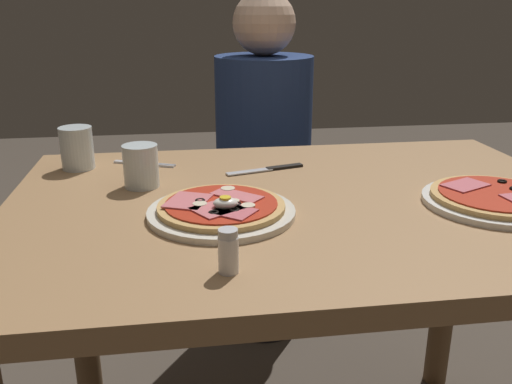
# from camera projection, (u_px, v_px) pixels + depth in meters

# --- Properties ---
(dining_table) EXTENTS (1.18, 0.83, 0.77)m
(dining_table) POSITION_uv_depth(u_px,v_px,m) (303.00, 254.00, 1.13)
(dining_table) COLOR #9E754C
(dining_table) RESTS_ON ground
(pizza_foreground) EXTENTS (0.27, 0.27, 0.05)m
(pizza_foreground) POSITION_uv_depth(u_px,v_px,m) (221.00, 209.00, 1.00)
(pizza_foreground) COLOR silver
(pizza_foreground) RESTS_ON dining_table
(pizza_across_left) EXTENTS (0.27, 0.27, 0.03)m
(pizza_across_left) POSITION_uv_depth(u_px,v_px,m) (495.00, 199.00, 1.05)
(pizza_across_left) COLOR white
(pizza_across_left) RESTS_ON dining_table
(water_glass_near) EXTENTS (0.07, 0.07, 0.09)m
(water_glass_near) POSITION_uv_depth(u_px,v_px,m) (141.00, 169.00, 1.15)
(water_glass_near) COLOR silver
(water_glass_near) RESTS_ON dining_table
(water_glass_far) EXTENTS (0.08, 0.08, 0.10)m
(water_glass_far) POSITION_uv_depth(u_px,v_px,m) (77.00, 151.00, 1.27)
(water_glass_far) COLOR silver
(water_glass_far) RESTS_ON dining_table
(fork) EXTENTS (0.15, 0.08, 0.00)m
(fork) POSITION_uv_depth(u_px,v_px,m) (140.00, 163.00, 1.32)
(fork) COLOR silver
(fork) RESTS_ON dining_table
(knife) EXTENTS (0.19, 0.07, 0.01)m
(knife) POSITION_uv_depth(u_px,v_px,m) (272.00, 169.00, 1.27)
(knife) COLOR silver
(knife) RESTS_ON dining_table
(salt_shaker) EXTENTS (0.03, 0.03, 0.07)m
(salt_shaker) POSITION_uv_depth(u_px,v_px,m) (228.00, 251.00, 0.78)
(salt_shaker) COLOR white
(salt_shaker) RESTS_ON dining_table
(diner_person) EXTENTS (0.32, 0.32, 1.18)m
(diner_person) POSITION_uv_depth(u_px,v_px,m) (263.00, 180.00, 1.88)
(diner_person) COLOR black
(diner_person) RESTS_ON ground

